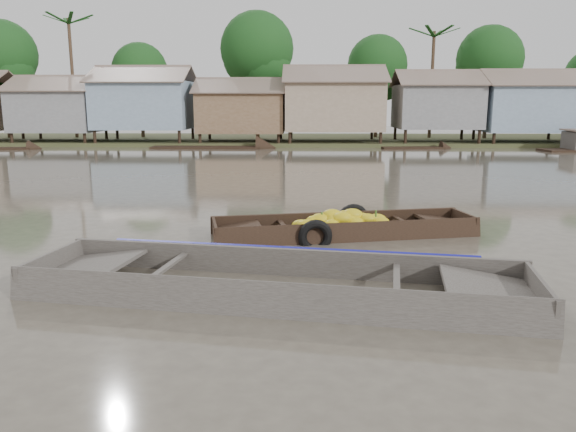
{
  "coord_description": "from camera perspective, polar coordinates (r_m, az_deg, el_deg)",
  "views": [
    {
      "loc": [
        0.32,
        -9.65,
        2.97
      ],
      "look_at": [
        0.06,
        0.93,
        0.8
      ],
      "focal_mm": 35.0,
      "sensor_mm": 36.0,
      "label": 1
    }
  ],
  "objects": [
    {
      "name": "ground",
      "position": [
        10.11,
        -0.49,
        -5.51
      ],
      "size": [
        120.0,
        120.0,
        0.0
      ],
      "primitive_type": "plane",
      "color": "#4F473C",
      "rests_on": "ground"
    },
    {
      "name": "banana_boat",
      "position": [
        12.68,
        5.39,
        -1.19
      ],
      "size": [
        6.09,
        2.6,
        0.85
      ],
      "rotation": [
        0.0,
        0.0,
        0.21
      ],
      "color": "black",
      "rests_on": "ground"
    },
    {
      "name": "riverbank",
      "position": [
        41.61,
        5.23,
        11.68
      ],
      "size": [
        120.0,
        12.47,
        10.22
      ],
      "color": "#384723",
      "rests_on": "ground"
    },
    {
      "name": "distant_boats",
      "position": [
        36.38,
        21.52,
        6.47
      ],
      "size": [
        47.57,
        14.74,
        1.38
      ],
      "color": "black",
      "rests_on": "ground"
    },
    {
      "name": "viewer_boat",
      "position": [
        8.88,
        -1.0,
        -7.5
      ],
      "size": [
        8.11,
        3.3,
        0.63
      ],
      "rotation": [
        0.0,
        0.0,
        -0.16
      ],
      "color": "#3B3632",
      "rests_on": "ground"
    }
  ]
}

